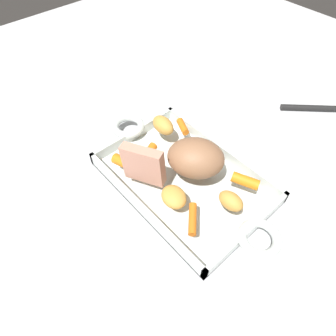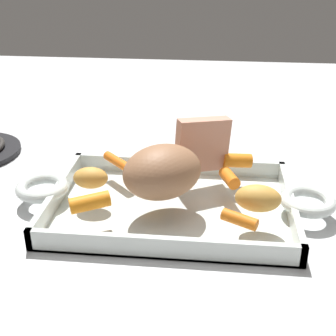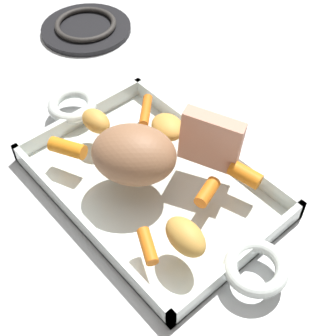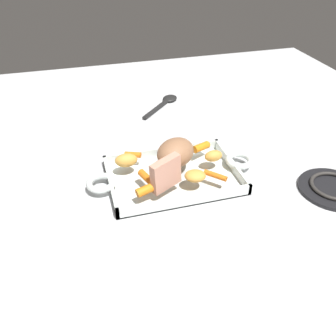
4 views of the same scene
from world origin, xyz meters
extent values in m
plane|color=silver|center=(0.00, 0.00, 0.00)|extent=(1.96, 1.96, 0.00)
cube|color=silver|center=(0.00, 0.00, 0.00)|extent=(0.36, 0.24, 0.01)
cube|color=silver|center=(0.00, 0.12, 0.02)|extent=(0.36, 0.01, 0.03)
cube|color=silver|center=(0.00, -0.12, 0.02)|extent=(0.36, 0.01, 0.03)
cube|color=silver|center=(0.17, 0.00, 0.02)|extent=(0.01, 0.24, 0.03)
cube|color=silver|center=(-0.17, 0.00, 0.02)|extent=(0.01, 0.24, 0.03)
torus|color=silver|center=(0.20, 0.00, 0.03)|extent=(0.08, 0.08, 0.02)
torus|color=silver|center=(-0.20, 0.00, 0.03)|extent=(0.08, 0.08, 0.02)
ellipsoid|color=#956646|center=(0.01, 0.02, 0.07)|extent=(0.15, 0.14, 0.08)
cube|color=tan|center=(-0.04, -0.07, 0.08)|extent=(0.09, 0.06, 0.09)
cylinder|color=orange|center=(0.10, 0.07, 0.05)|extent=(0.06, 0.04, 0.03)
cylinder|color=orange|center=(-0.10, 0.09, 0.04)|extent=(0.05, 0.03, 0.02)
cylinder|color=orange|center=(-0.08, -0.03, 0.05)|extent=(0.03, 0.05, 0.02)
cylinder|color=orange|center=(0.09, -0.07, 0.04)|extent=(0.05, 0.06, 0.02)
cylinder|color=orange|center=(-0.10, -0.09, 0.05)|extent=(0.05, 0.03, 0.03)
ellipsoid|color=gold|center=(0.04, -0.07, 0.05)|extent=(0.06, 0.06, 0.03)
ellipsoid|color=gold|center=(0.12, 0.01, 0.05)|extent=(0.05, 0.04, 0.03)
ellipsoid|color=gold|center=(-0.12, 0.05, 0.05)|extent=(0.06, 0.04, 0.04)
camera|label=1|loc=(0.27, -0.28, 0.52)|focal=31.75mm
camera|label=2|loc=(-0.06, 0.59, 0.36)|focal=49.12mm
camera|label=3|loc=(-0.35, 0.27, 0.54)|focal=51.48mm
camera|label=4|loc=(-0.23, -0.77, 0.60)|focal=38.44mm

